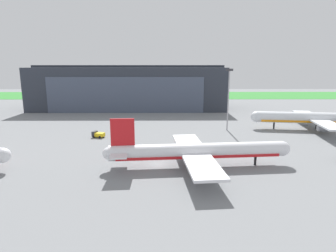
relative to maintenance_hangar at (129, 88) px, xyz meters
The scene contains 7 objects.
ground_plane 92.85m from the maintenance_hangar, 78.87° to the right, with size 440.00×440.00×0.00m, color slate.
grass_field_strip 72.65m from the maintenance_hangar, 75.65° to the left, with size 440.00×56.00×0.08m, color #378936.
maintenance_hangar is the anchor object (origin of this frame).
airliner_near_left 96.00m from the maintenance_hangar, 73.73° to the right, with size 42.79×33.11×11.53m.
airliner_far_right 91.01m from the maintenance_hangar, 36.58° to the right, with size 43.77×37.53×13.24m.
ops_van 65.14m from the maintenance_hangar, 91.96° to the right, with size 4.25×3.39×1.93m.
apron_light_mast 68.30m from the maintenance_hangar, 52.45° to the right, with size 2.40×0.50×21.68m.
Camera 1 is at (1.92, -62.83, 22.60)m, focal length 30.33 mm.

